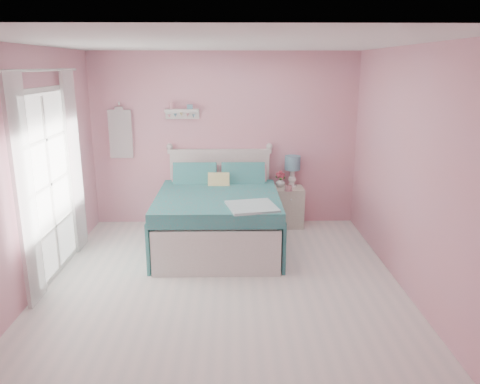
{
  "coord_description": "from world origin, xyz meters",
  "views": [
    {
      "loc": [
        0.12,
        -4.8,
        2.38
      ],
      "look_at": [
        0.22,
        1.2,
        0.76
      ],
      "focal_mm": 35.0,
      "sensor_mm": 36.0,
      "label": 1
    }
  ],
  "objects_px": {
    "bed": "(218,217)",
    "teacup": "(288,188)",
    "vase": "(280,182)",
    "table_lamp": "(292,165)",
    "nightstand": "(289,207)"
  },
  "relations": [
    {
      "from": "nightstand",
      "to": "table_lamp",
      "type": "relative_size",
      "value": 1.28
    },
    {
      "from": "table_lamp",
      "to": "bed",
      "type": "bearing_deg",
      "value": -141.46
    },
    {
      "from": "bed",
      "to": "table_lamp",
      "type": "height_order",
      "value": "bed"
    },
    {
      "from": "nightstand",
      "to": "vase",
      "type": "relative_size",
      "value": 4.06
    },
    {
      "from": "bed",
      "to": "vase",
      "type": "bearing_deg",
      "value": 42.1
    },
    {
      "from": "vase",
      "to": "teacup",
      "type": "height_order",
      "value": "vase"
    },
    {
      "from": "bed",
      "to": "teacup",
      "type": "bearing_deg",
      "value": 30.75
    },
    {
      "from": "bed",
      "to": "table_lamp",
      "type": "xyz_separation_m",
      "value": [
        1.1,
        0.88,
        0.53
      ]
    },
    {
      "from": "bed",
      "to": "teacup",
      "type": "distance_m",
      "value": 1.21
    },
    {
      "from": "vase",
      "to": "teacup",
      "type": "bearing_deg",
      "value": -66.9
    },
    {
      "from": "table_lamp",
      "to": "vase",
      "type": "bearing_deg",
      "value": -166.88
    },
    {
      "from": "bed",
      "to": "nightstand",
      "type": "bearing_deg",
      "value": 36.44
    },
    {
      "from": "bed",
      "to": "vase",
      "type": "relative_size",
      "value": 13.55
    },
    {
      "from": "bed",
      "to": "teacup",
      "type": "relative_size",
      "value": 19.31
    },
    {
      "from": "nightstand",
      "to": "bed",
      "type": "bearing_deg",
      "value": -143.41
    }
  ]
}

